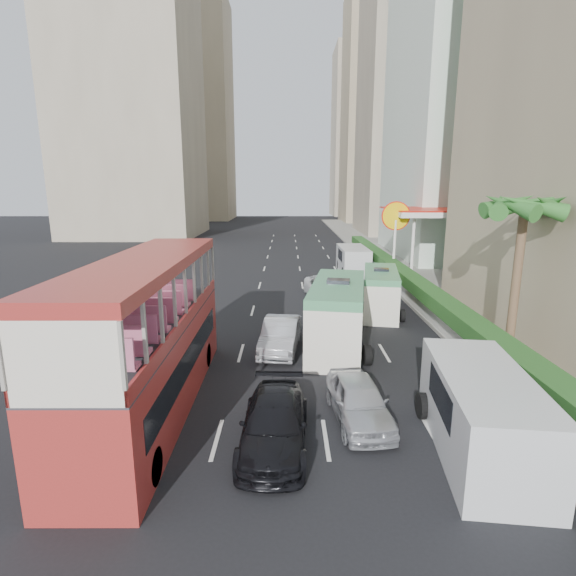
{
  "coord_description": "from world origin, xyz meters",
  "views": [
    {
      "loc": [
        -1.53,
        -13.86,
        7.25
      ],
      "look_at": [
        -1.5,
        4.0,
        3.2
      ],
      "focal_mm": 28.0,
      "sensor_mm": 36.0,
      "label": 1
    }
  ],
  "objects_px": {
    "minibus_near": "(337,315)",
    "van_asset": "(325,299)",
    "minibus_far": "(380,292)",
    "palm_tree": "(516,284)",
    "car_black": "(275,444)",
    "car_silver_lane_a": "(281,350)",
    "panel_van_far": "(353,260)",
    "panel_van_near": "(481,413)",
    "shell_station": "(427,242)",
    "double_decker_bus": "(150,335)",
    "car_silver_lane_b": "(358,420)"
  },
  "relations": [
    {
      "from": "car_silver_lane_a",
      "to": "minibus_far",
      "type": "bearing_deg",
      "value": 53.77
    },
    {
      "from": "panel_van_near",
      "to": "palm_tree",
      "type": "distance_m",
      "value": 7.99
    },
    {
      "from": "double_decker_bus",
      "to": "van_asset",
      "type": "bearing_deg",
      "value": 65.02
    },
    {
      "from": "van_asset",
      "to": "panel_van_far",
      "type": "bearing_deg",
      "value": 67.43
    },
    {
      "from": "car_silver_lane_a",
      "to": "panel_van_far",
      "type": "relative_size",
      "value": 0.79
    },
    {
      "from": "car_silver_lane_a",
      "to": "van_asset",
      "type": "relative_size",
      "value": 0.84
    },
    {
      "from": "car_black",
      "to": "minibus_near",
      "type": "distance_m",
      "value": 8.71
    },
    {
      "from": "minibus_far",
      "to": "shell_station",
      "type": "relative_size",
      "value": 0.7
    },
    {
      "from": "panel_van_near",
      "to": "palm_tree",
      "type": "relative_size",
      "value": 0.9
    },
    {
      "from": "double_decker_bus",
      "to": "shell_station",
      "type": "relative_size",
      "value": 1.38
    },
    {
      "from": "car_black",
      "to": "shell_station",
      "type": "height_order",
      "value": "shell_station"
    },
    {
      "from": "double_decker_bus",
      "to": "car_silver_lane_b",
      "type": "distance_m",
      "value": 7.23
    },
    {
      "from": "van_asset",
      "to": "shell_station",
      "type": "bearing_deg",
      "value": 38.16
    },
    {
      "from": "panel_van_far",
      "to": "shell_station",
      "type": "relative_size",
      "value": 0.69
    },
    {
      "from": "car_silver_lane_a",
      "to": "panel_van_far",
      "type": "height_order",
      "value": "panel_van_far"
    },
    {
      "from": "panel_van_far",
      "to": "car_black",
      "type": "bearing_deg",
      "value": -103.62
    },
    {
      "from": "minibus_near",
      "to": "minibus_far",
      "type": "xyz_separation_m",
      "value": [
        3.13,
        5.7,
        -0.25
      ]
    },
    {
      "from": "car_silver_lane_a",
      "to": "van_asset",
      "type": "height_order",
      "value": "car_silver_lane_a"
    },
    {
      "from": "palm_tree",
      "to": "panel_van_near",
      "type": "bearing_deg",
      "value": -121.16
    },
    {
      "from": "car_black",
      "to": "panel_van_far",
      "type": "bearing_deg",
      "value": 79.85
    },
    {
      "from": "minibus_near",
      "to": "panel_van_far",
      "type": "relative_size",
      "value": 1.23
    },
    {
      "from": "panel_van_near",
      "to": "palm_tree",
      "type": "xyz_separation_m",
      "value": [
        3.97,
        6.56,
        2.23
      ]
    },
    {
      "from": "panel_van_near",
      "to": "van_asset",
      "type": "bearing_deg",
      "value": 106.05
    },
    {
      "from": "double_decker_bus",
      "to": "panel_van_near",
      "type": "distance_m",
      "value": 10.25
    },
    {
      "from": "minibus_near",
      "to": "car_black",
      "type": "bearing_deg",
      "value": -98.34
    },
    {
      "from": "minibus_near",
      "to": "minibus_far",
      "type": "bearing_deg",
      "value": 70.97
    },
    {
      "from": "minibus_far",
      "to": "panel_van_far",
      "type": "distance_m",
      "value": 12.42
    },
    {
      "from": "palm_tree",
      "to": "car_black",
      "type": "bearing_deg",
      "value": -147.14
    },
    {
      "from": "car_silver_lane_b",
      "to": "palm_tree",
      "type": "bearing_deg",
      "value": 29.05
    },
    {
      "from": "car_black",
      "to": "shell_station",
      "type": "bearing_deg",
      "value": 67.46
    },
    {
      "from": "car_silver_lane_b",
      "to": "shell_station",
      "type": "relative_size",
      "value": 0.5
    },
    {
      "from": "car_black",
      "to": "van_asset",
      "type": "relative_size",
      "value": 0.89
    },
    {
      "from": "double_decker_bus",
      "to": "palm_tree",
      "type": "bearing_deg",
      "value": 16.16
    },
    {
      "from": "minibus_far",
      "to": "panel_van_near",
      "type": "xyz_separation_m",
      "value": [
        -0.07,
        -14.16,
        -0.1
      ]
    },
    {
      "from": "double_decker_bus",
      "to": "shell_station",
      "type": "xyz_separation_m",
      "value": [
        16.0,
        23.0,
        0.22
      ]
    },
    {
      "from": "panel_van_far",
      "to": "car_silver_lane_a",
      "type": "bearing_deg",
      "value": -108.4
    },
    {
      "from": "minibus_far",
      "to": "double_decker_bus",
      "type": "bearing_deg",
      "value": -120.46
    },
    {
      "from": "car_silver_lane_b",
      "to": "minibus_near",
      "type": "bearing_deg",
      "value": 83.98
    },
    {
      "from": "minibus_far",
      "to": "palm_tree",
      "type": "bearing_deg",
      "value": -52.78
    },
    {
      "from": "minibus_far",
      "to": "shell_station",
      "type": "distance_m",
      "value": 13.02
    },
    {
      "from": "car_black",
      "to": "minibus_near",
      "type": "bearing_deg",
      "value": 74.57
    },
    {
      "from": "car_silver_lane_b",
      "to": "double_decker_bus",
      "type": "bearing_deg",
      "value": 166.88
    },
    {
      "from": "double_decker_bus",
      "to": "car_silver_lane_a",
      "type": "distance_m",
      "value": 7.25
    },
    {
      "from": "car_black",
      "to": "panel_van_near",
      "type": "height_order",
      "value": "panel_van_near"
    },
    {
      "from": "minibus_near",
      "to": "van_asset",
      "type": "bearing_deg",
      "value": 98.56
    },
    {
      "from": "panel_van_far",
      "to": "shell_station",
      "type": "bearing_deg",
      "value": -10.48
    },
    {
      "from": "car_silver_lane_a",
      "to": "van_asset",
      "type": "xyz_separation_m",
      "value": [
        2.8,
        9.58,
        0.0
      ]
    },
    {
      "from": "panel_van_near",
      "to": "panel_van_far",
      "type": "distance_m",
      "value": 26.58
    },
    {
      "from": "van_asset",
      "to": "minibus_near",
      "type": "bearing_deg",
      "value": -94.78
    },
    {
      "from": "van_asset",
      "to": "palm_tree",
      "type": "bearing_deg",
      "value": -61.57
    }
  ]
}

